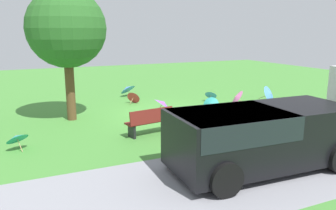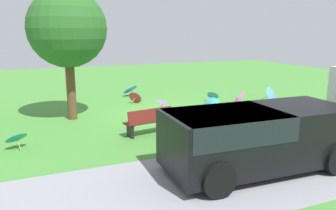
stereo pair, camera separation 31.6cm
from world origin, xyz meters
name	(u,v)px [view 2 (the right image)]	position (x,y,z in m)	size (l,w,h in m)	color
ground	(158,114)	(0.00, 0.00, 0.00)	(40.00, 40.00, 0.00)	#478C38
road_strip	(254,172)	(0.00, 6.38, 0.00)	(40.00, 3.56, 0.01)	gray
van_dark	(252,135)	(0.00, 6.24, 0.91)	(4.67, 2.27, 1.53)	black
park_bench	(149,121)	(1.32, 2.55, 0.47)	(1.66, 0.73, 0.90)	maroon
shade_tree	(67,29)	(3.35, -0.54, 3.43)	(2.90, 2.90, 4.91)	brown
parasol_purple_0	(196,113)	(-0.88, 1.73, 0.33)	(0.69, 0.62, 0.66)	tan
parasol_red_0	(136,97)	(0.19, -2.40, 0.30)	(0.75, 0.75, 0.61)	tan
parasol_purple_1	(164,103)	(-0.35, -0.19, 0.39)	(0.82, 0.87, 0.68)	tan
parasol_teal_0	(212,105)	(-2.16, 0.67, 0.33)	(0.75, 0.76, 0.66)	tan
parasol_blue_0	(130,88)	(-0.06, -4.21, 0.41)	(1.08, 1.07, 0.71)	tan
parasol_pink_2	(233,117)	(-1.87, 2.71, 0.31)	(0.65, 0.62, 0.61)	tan
parasol_blue_1	(213,95)	(-3.37, -1.26, 0.34)	(0.75, 0.75, 0.57)	tan
parasol_pink_3	(238,98)	(-3.99, -0.07, 0.36)	(0.83, 0.95, 0.72)	tan
parasol_blue_2	(273,95)	(-5.75, 0.20, 0.41)	(0.99, 0.92, 0.83)	tan
parasol_teal_1	(16,136)	(5.34, 2.30, 0.38)	(0.82, 0.81, 0.61)	tan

